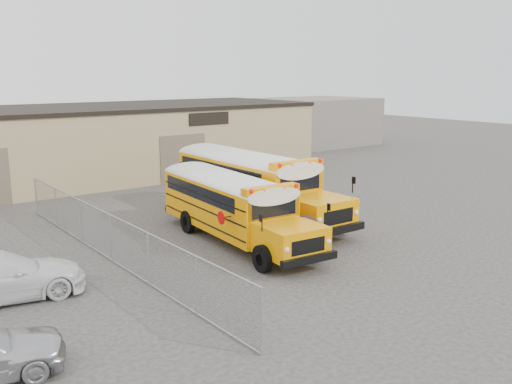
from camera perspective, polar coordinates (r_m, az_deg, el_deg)
ground at (r=22.40m, az=3.28°, el=-5.90°), size 120.00×120.00×0.00m
warehouse at (r=39.00m, az=-16.19°, el=4.86°), size 30.20×10.20×4.67m
chainlink_fence at (r=21.57m, az=-14.31°, el=-4.46°), size 0.07×18.07×1.81m
distant_building_right at (r=55.42m, az=6.09°, el=7.04°), size 10.00×8.00×4.40m
school_bus_left at (r=28.48m, az=-8.21°, el=1.21°), size 3.31×9.70×2.79m
school_bus_right at (r=32.54m, az=-7.20°, el=2.97°), size 2.95×10.89×3.18m
tarp_bundle at (r=21.54m, az=4.92°, el=-4.35°), size 1.35×1.29×1.61m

